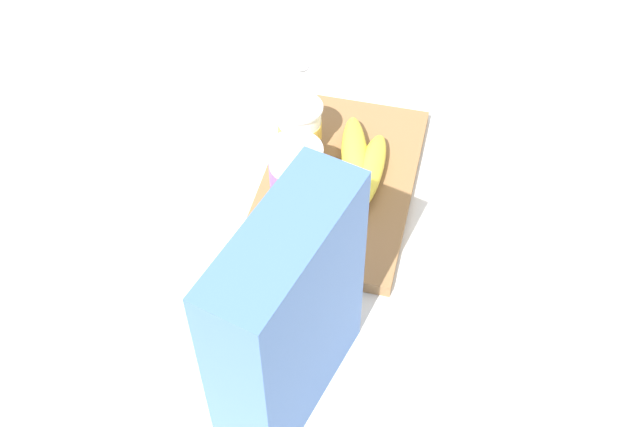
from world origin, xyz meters
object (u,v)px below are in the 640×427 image
at_px(yogurt_cup_front, 296,176).
at_px(cereal_box, 288,319).
at_px(yogurt_cup_back, 300,128).
at_px(cutting_board, 338,183).
at_px(banana_bunch, 361,167).
at_px(spoon, 314,68).

bearing_deg(yogurt_cup_front, cereal_box, -166.54).
xyz_separation_m(cereal_box, yogurt_cup_back, (0.36, 0.08, -0.08)).
xyz_separation_m(cutting_board, banana_bunch, (0.01, -0.03, 0.03)).
bearing_deg(cutting_board, yogurt_cup_front, 139.22).
bearing_deg(yogurt_cup_front, banana_bunch, -48.56).
distance_m(cutting_board, cereal_box, 0.34).
bearing_deg(banana_bunch, cereal_box, 177.78).
xyz_separation_m(cereal_box, yogurt_cup_front, (0.26, 0.06, -0.07)).
distance_m(cereal_box, yogurt_cup_front, 0.28).
relative_size(cutting_board, banana_bunch, 1.79).
bearing_deg(spoon, banana_bunch, -152.29).
bearing_deg(cutting_board, yogurt_cup_back, 55.55).
height_order(yogurt_cup_back, banana_bunch, yogurt_cup_back).
bearing_deg(banana_bunch, yogurt_cup_back, 70.75).
height_order(cutting_board, yogurt_cup_back, yogurt_cup_back).
relative_size(yogurt_cup_front, banana_bunch, 0.52).
bearing_deg(spoon, cereal_box, -168.84).
xyz_separation_m(yogurt_cup_front, yogurt_cup_back, (0.10, 0.02, -0.01)).
height_order(yogurt_cup_front, yogurt_cup_back, yogurt_cup_front).
bearing_deg(cutting_board, cereal_box, -177.09).
height_order(yogurt_cup_front, banana_bunch, yogurt_cup_front).
height_order(cutting_board, yogurt_cup_front, yogurt_cup_front).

